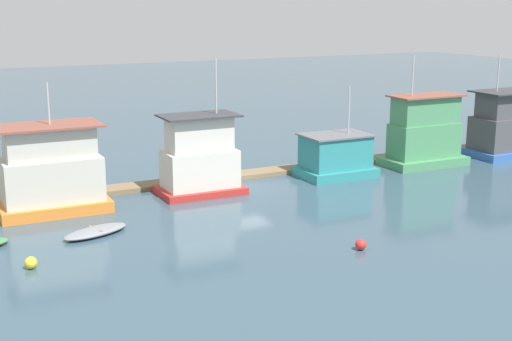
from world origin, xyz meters
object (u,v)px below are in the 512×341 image
(houseboat_orange, at_px, (51,173))
(houseboat_blue, at_px, (507,127))
(mooring_post_far_right, at_px, (22,195))
(houseboat_teal, at_px, (335,157))
(buoy_red, at_px, (361,244))
(buoy_yellow, at_px, (31,263))
(dinghy_grey, at_px, (96,231))
(houseboat_green, at_px, (424,134))
(houseboat_red, at_px, (200,159))

(houseboat_orange, distance_m, houseboat_blue, 36.40)
(mooring_post_far_right, bearing_deg, houseboat_teal, -4.20)
(houseboat_orange, relative_size, houseboat_teal, 1.21)
(houseboat_teal, distance_m, houseboat_blue, 16.37)
(buoy_red, distance_m, buoy_yellow, 16.26)
(mooring_post_far_right, height_order, buoy_yellow, mooring_post_far_right)
(houseboat_blue, xyz_separation_m, dinghy_grey, (-35.24, -5.52, -2.19))
(houseboat_green, relative_size, mooring_post_far_right, 5.37)
(houseboat_green, xyz_separation_m, houseboat_blue, (8.27, -0.23, -0.03))
(houseboat_orange, height_order, houseboat_blue, houseboat_blue)
(houseboat_red, xyz_separation_m, dinghy_grey, (-8.32, -5.53, -2.11))
(houseboat_teal, distance_m, buoy_red, 15.85)
(houseboat_red, relative_size, buoy_red, 15.18)
(houseboat_orange, xyz_separation_m, houseboat_blue, (36.40, -0.14, 0.01))
(houseboat_green, relative_size, dinghy_grey, 2.05)
(houseboat_orange, distance_m, houseboat_red, 9.49)
(buoy_yellow, bearing_deg, mooring_post_far_right, 83.62)
(buoy_yellow, bearing_deg, houseboat_red, 36.69)
(mooring_post_far_right, bearing_deg, buoy_yellow, -96.38)
(dinghy_grey, height_order, buoy_yellow, buoy_yellow)
(houseboat_orange, bearing_deg, houseboat_blue, -0.22)
(houseboat_red, relative_size, dinghy_grey, 2.13)
(dinghy_grey, bearing_deg, houseboat_orange, 101.62)
(buoy_red, bearing_deg, houseboat_teal, 62.48)
(buoy_yellow, bearing_deg, buoy_red, -16.81)
(houseboat_teal, xyz_separation_m, buoy_yellow, (-22.87, -9.31, -1.15))
(buoy_red, bearing_deg, houseboat_red, 103.26)
(houseboat_green, distance_m, dinghy_grey, 27.67)
(houseboat_red, bearing_deg, houseboat_green, 0.69)
(houseboat_orange, relative_size, houseboat_green, 0.91)
(houseboat_teal, distance_m, mooring_post_far_right, 21.72)
(houseboat_teal, height_order, houseboat_blue, houseboat_blue)
(houseboat_red, distance_m, mooring_post_far_right, 11.32)
(dinghy_grey, distance_m, mooring_post_far_right, 7.80)
(houseboat_green, bearing_deg, buoy_yellow, -163.12)
(houseboat_red, distance_m, buoy_red, 14.39)
(houseboat_teal, relative_size, houseboat_green, 0.76)
(houseboat_red, relative_size, houseboat_blue, 1.06)
(houseboat_red, distance_m, dinghy_grey, 10.21)
(houseboat_green, bearing_deg, houseboat_red, -179.31)
(mooring_post_far_right, distance_m, buoy_yellow, 10.98)
(houseboat_blue, relative_size, dinghy_grey, 2.01)
(houseboat_green, xyz_separation_m, buoy_red, (-15.38, -14.09, -2.14))
(houseboat_teal, height_order, mooring_post_far_right, houseboat_teal)
(houseboat_teal, relative_size, houseboat_blue, 0.77)
(houseboat_orange, height_order, houseboat_red, houseboat_red)
(houseboat_red, height_order, buoy_yellow, houseboat_red)
(houseboat_teal, bearing_deg, houseboat_orange, -179.95)
(houseboat_teal, relative_size, buoy_yellow, 10.68)
(houseboat_red, height_order, dinghy_grey, houseboat_red)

